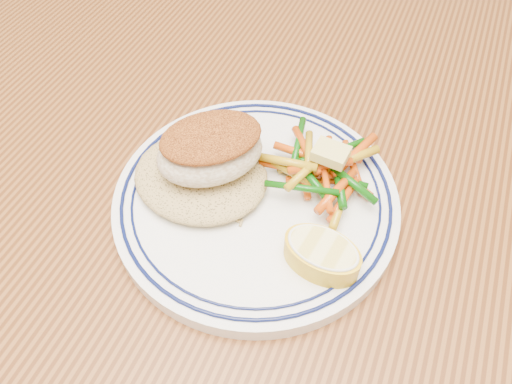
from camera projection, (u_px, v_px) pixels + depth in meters
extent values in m
cube|color=#512810|center=(248.00, 192.00, 0.47)|extent=(1.50, 0.90, 0.04)
cylinder|color=#512810|center=(44.00, 85.00, 1.15)|extent=(0.07, 0.07, 0.71)
cylinder|color=white|center=(256.00, 201.00, 0.43)|extent=(0.24, 0.24, 0.01)
torus|color=#0A113F|center=(256.00, 195.00, 0.43)|extent=(0.23, 0.23, 0.00)
torus|color=#0A113F|center=(256.00, 195.00, 0.43)|extent=(0.21, 0.21, 0.00)
ellipsoid|color=tan|center=(201.00, 174.00, 0.43)|extent=(0.12, 0.10, 0.02)
ellipsoid|color=beige|center=(210.00, 153.00, 0.41)|extent=(0.11, 0.11, 0.04)
ellipsoid|color=#934917|center=(211.00, 137.00, 0.40)|extent=(0.10, 0.10, 0.02)
cylinder|color=#C8450A|center=(318.00, 180.00, 0.43)|extent=(0.05, 0.02, 0.01)
cylinder|color=#C8450A|center=(348.00, 179.00, 0.43)|extent=(0.05, 0.03, 0.01)
cylinder|color=#B18912|center=(308.00, 159.00, 0.45)|extent=(0.05, 0.05, 0.01)
cylinder|color=#B18912|center=(341.00, 205.00, 0.41)|extent=(0.01, 0.06, 0.01)
cylinder|color=#C8450A|center=(354.00, 167.00, 0.44)|extent=(0.04, 0.05, 0.01)
cylinder|color=#0C4B09|center=(335.00, 176.00, 0.43)|extent=(0.06, 0.01, 0.01)
cylinder|color=#0C4B09|center=(309.00, 161.00, 0.44)|extent=(0.05, 0.04, 0.01)
cylinder|color=#C8450A|center=(303.00, 170.00, 0.43)|extent=(0.03, 0.06, 0.01)
cylinder|color=#0C4B09|center=(299.00, 164.00, 0.44)|extent=(0.05, 0.01, 0.01)
cylinder|color=#B18912|center=(298.00, 175.00, 0.43)|extent=(0.05, 0.02, 0.01)
cylinder|color=#C8450A|center=(343.00, 200.00, 0.41)|extent=(0.01, 0.05, 0.01)
cylinder|color=#C8450A|center=(299.00, 153.00, 0.44)|extent=(0.05, 0.01, 0.01)
cylinder|color=#C8450A|center=(290.00, 169.00, 0.43)|extent=(0.06, 0.01, 0.01)
cylinder|color=#C8450A|center=(334.00, 158.00, 0.44)|extent=(0.05, 0.03, 0.01)
cylinder|color=#C8450A|center=(329.00, 157.00, 0.44)|extent=(0.02, 0.05, 0.01)
cylinder|color=#0C4B09|center=(339.00, 184.00, 0.42)|extent=(0.03, 0.05, 0.01)
cylinder|color=#0C4B09|center=(310.00, 177.00, 0.42)|extent=(0.04, 0.04, 0.01)
cylinder|color=#0C4B09|center=(298.00, 143.00, 0.44)|extent=(0.02, 0.06, 0.01)
cylinder|color=#C8450A|center=(336.00, 191.00, 0.41)|extent=(0.02, 0.05, 0.01)
cylinder|color=#0C4B09|center=(351.00, 182.00, 0.41)|extent=(0.05, 0.03, 0.01)
cylinder|color=#C8450A|center=(306.00, 150.00, 0.44)|extent=(0.04, 0.05, 0.01)
cylinder|color=#C8450A|center=(327.00, 187.00, 0.41)|extent=(0.03, 0.05, 0.01)
cylinder|color=#B18912|center=(352.00, 159.00, 0.43)|extent=(0.04, 0.04, 0.01)
cylinder|color=#C8450A|center=(354.00, 155.00, 0.43)|extent=(0.03, 0.06, 0.01)
cylinder|color=#0C4B09|center=(335.00, 152.00, 0.43)|extent=(0.05, 0.05, 0.01)
cylinder|color=#0C4B09|center=(301.00, 188.00, 0.41)|extent=(0.06, 0.02, 0.01)
cylinder|color=#B18912|center=(285.00, 162.00, 0.42)|extent=(0.06, 0.01, 0.02)
cylinder|color=#C8450A|center=(320.00, 166.00, 0.42)|extent=(0.05, 0.03, 0.01)
cylinder|color=#B18912|center=(306.00, 171.00, 0.41)|extent=(0.02, 0.05, 0.01)
cylinder|color=#B18912|center=(309.00, 151.00, 0.43)|extent=(0.02, 0.05, 0.01)
cube|color=#DCCF6B|center=(331.00, 153.00, 0.41)|extent=(0.03, 0.02, 0.01)
torus|color=white|center=(323.00, 247.00, 0.37)|extent=(0.06, 0.06, 0.00)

